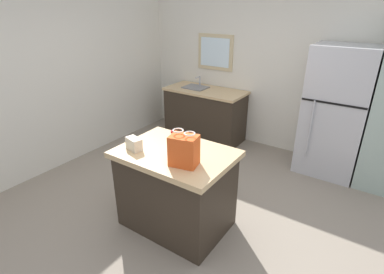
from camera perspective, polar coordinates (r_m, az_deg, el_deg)
ground at (r=3.56m, az=0.09°, el=-15.41°), size 5.83×5.83×0.00m
back_wall at (r=5.03m, az=15.99°, el=12.61°), size 4.85×0.13×2.67m
left_wall at (r=4.67m, az=-25.83°, el=10.27°), size 0.10×4.85×2.67m
kitchen_island at (r=3.25m, az=-3.02°, el=-9.82°), size 1.16×0.83×0.90m
refrigerator at (r=4.55m, az=25.53°, el=4.18°), size 0.79×0.67×1.79m
sink_counter at (r=5.37m, az=2.42°, el=4.47°), size 1.40×0.66×1.09m
shopping_bag at (r=2.72m, az=-1.54°, el=-2.54°), size 0.28×0.23×0.33m
small_box at (r=3.09m, az=-10.97°, el=-1.30°), size 0.20×0.14×0.13m
bottle at (r=2.95m, az=-3.72°, el=-1.16°), size 0.07×0.07×0.24m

